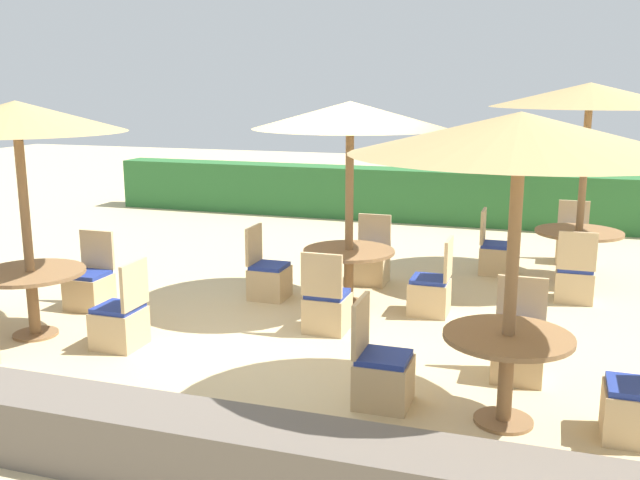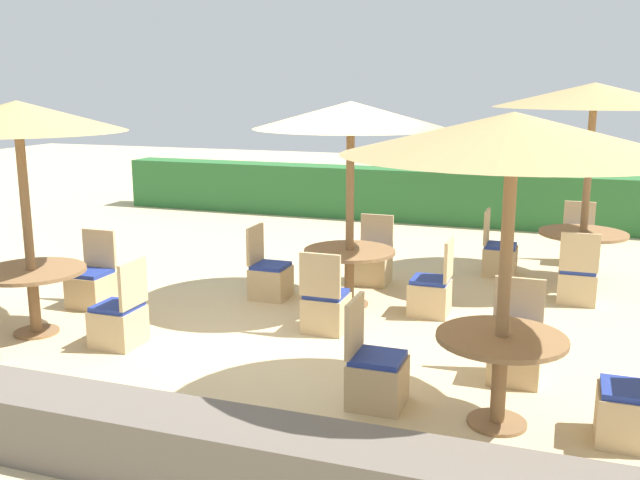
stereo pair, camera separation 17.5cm
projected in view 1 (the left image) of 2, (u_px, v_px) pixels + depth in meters
name	position (u px, v px, depth m)	size (l,w,h in m)	color
ground_plane	(303.00, 329.00, 8.00)	(40.00, 40.00, 0.00)	#D1BA8C
hedge_row	(416.00, 195.00, 14.20)	(13.00, 0.70, 1.04)	#2D6B33
stone_border	(152.00, 441.00, 4.98)	(10.00, 0.56, 0.50)	#6B6056
parasol_center	(350.00, 116.00, 8.39)	(2.34, 2.34, 2.50)	olive
round_table_center	(349.00, 261.00, 8.77)	(1.12, 1.12, 0.71)	olive
patio_chair_center_east	(431.00, 293.00, 8.48)	(0.46, 0.46, 0.93)	tan
patio_chair_center_north	(371.00, 264.00, 9.81)	(0.46, 0.46, 0.93)	tan
patio_chair_center_west	(268.00, 278.00, 9.12)	(0.46, 0.46, 0.93)	tan
patio_chair_center_south	(327.00, 308.00, 7.89)	(0.46, 0.46, 0.93)	tan
parasol_front_left	(16.00, 118.00, 7.30)	(2.23, 2.23, 2.53)	olive
round_table_front_left	(31.00, 284.00, 7.68)	(1.15, 1.15, 0.73)	olive
patio_chair_front_left_east	(121.00, 323.00, 7.41)	(0.46, 0.46, 0.93)	tan
patio_chair_front_left_north	(90.00, 287.00, 8.73)	(0.46, 0.46, 0.93)	tan
parasol_back_right	(590.00, 96.00, 9.44)	(2.62, 2.62, 2.71)	olive
round_table_back_right	(578.00, 240.00, 9.86)	(1.18, 1.18, 0.71)	olive
patio_chair_back_right_north	(572.00, 245.00, 10.97)	(0.46, 0.46, 0.93)	tan
patio_chair_back_right_south	(574.00, 281.00, 8.99)	(0.46, 0.46, 0.93)	tan
patio_chair_back_right_west	(495.00, 256.00, 10.30)	(0.46, 0.46, 0.93)	tan
parasol_front_right	(520.00, 135.00, 5.30)	(2.59, 2.59, 2.49)	olive
round_table_front_right	(507.00, 354.00, 5.67)	(1.03, 1.03, 0.75)	olive
patio_chair_front_right_west	(382.00, 375.00, 6.08)	(0.46, 0.46, 0.93)	tan
patio_chair_front_right_north	(518.00, 351.00, 6.63)	(0.46, 0.46, 0.93)	tan
patio_chair_front_right_east	(637.00, 407.00, 5.47)	(0.46, 0.46, 0.93)	tan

